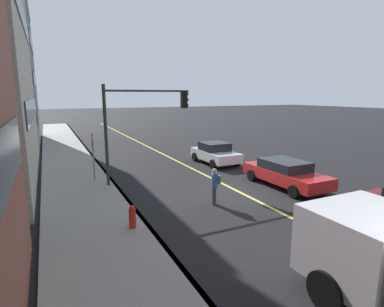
{
  "coord_description": "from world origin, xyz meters",
  "views": [
    {
      "loc": [
        -11.92,
        8.07,
        4.58
      ],
      "look_at": [
        0.25,
        2.23,
        1.97
      ],
      "focal_mm": 28.38,
      "sensor_mm": 36.0,
      "label": 1
    }
  ],
  "objects_px": {
    "fire_hydrant": "(132,219)",
    "pedestrian_with_backpack": "(215,184)",
    "car_white": "(215,153)",
    "car_red": "(285,173)",
    "traffic_light_mast": "(142,116)",
    "street_sign_post": "(93,154)"
  },
  "relations": [
    {
      "from": "car_red",
      "to": "pedestrian_with_backpack",
      "type": "relative_size",
      "value": 3.02
    },
    {
      "from": "pedestrian_with_backpack",
      "to": "fire_hydrant",
      "type": "bearing_deg",
      "value": 105.74
    },
    {
      "from": "fire_hydrant",
      "to": "pedestrian_with_backpack",
      "type": "bearing_deg",
      "value": -74.26
    },
    {
      "from": "traffic_light_mast",
      "to": "street_sign_post",
      "type": "xyz_separation_m",
      "value": [
        1.14,
        2.33,
        -1.99
      ]
    },
    {
      "from": "car_white",
      "to": "pedestrian_with_backpack",
      "type": "relative_size",
      "value": 2.49
    },
    {
      "from": "pedestrian_with_backpack",
      "to": "fire_hydrant",
      "type": "distance_m",
      "value": 4.0
    },
    {
      "from": "car_white",
      "to": "traffic_light_mast",
      "type": "distance_m",
      "value": 6.86
    },
    {
      "from": "traffic_light_mast",
      "to": "fire_hydrant",
      "type": "bearing_deg",
      "value": 159.55
    },
    {
      "from": "street_sign_post",
      "to": "pedestrian_with_backpack",
      "type": "bearing_deg",
      "value": -143.16
    },
    {
      "from": "car_red",
      "to": "fire_hydrant",
      "type": "distance_m",
      "value": 8.54
    },
    {
      "from": "pedestrian_with_backpack",
      "to": "street_sign_post",
      "type": "relative_size",
      "value": 0.6
    },
    {
      "from": "car_white",
      "to": "traffic_light_mast",
      "type": "xyz_separation_m",
      "value": [
        -2.47,
        5.75,
        2.82
      ]
    },
    {
      "from": "car_white",
      "to": "traffic_light_mast",
      "type": "bearing_deg",
      "value": 113.23
    },
    {
      "from": "street_sign_post",
      "to": "fire_hydrant",
      "type": "relative_size",
      "value": 2.78
    },
    {
      "from": "traffic_light_mast",
      "to": "car_white",
      "type": "bearing_deg",
      "value": -66.77
    },
    {
      "from": "traffic_light_mast",
      "to": "fire_hydrant",
      "type": "distance_m",
      "value": 6.57
    },
    {
      "from": "street_sign_post",
      "to": "fire_hydrant",
      "type": "distance_m",
      "value": 6.68
    },
    {
      "from": "car_red",
      "to": "traffic_light_mast",
      "type": "xyz_separation_m",
      "value": [
        3.64,
        6.31,
        2.83
      ]
    },
    {
      "from": "fire_hydrant",
      "to": "car_white",
      "type": "bearing_deg",
      "value": -44.52
    },
    {
      "from": "traffic_light_mast",
      "to": "fire_hydrant",
      "type": "relative_size",
      "value": 5.41
    },
    {
      "from": "car_white",
      "to": "pedestrian_with_backpack",
      "type": "distance_m",
      "value": 7.9
    },
    {
      "from": "street_sign_post",
      "to": "fire_hydrant",
      "type": "height_order",
      "value": "street_sign_post"
    }
  ]
}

